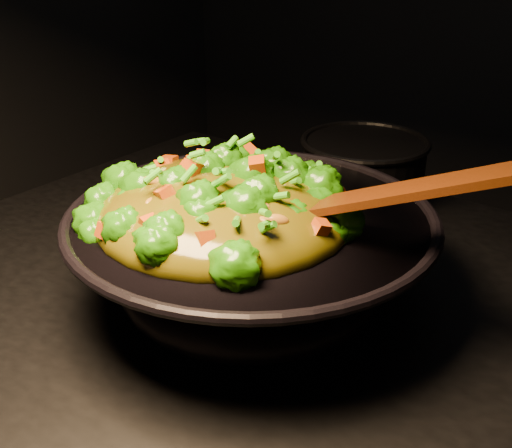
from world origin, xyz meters
The scene contains 4 objects.
wok centered at (-0.02, -0.06, 0.96)m, with size 0.46×0.46×0.13m, color black, non-canonical shape.
stir_fry centered at (-0.05, -0.09, 1.09)m, with size 0.33×0.33×0.11m, color #246D07, non-canonical shape.
spatula centered at (0.13, -0.05, 1.09)m, with size 0.35×0.05×0.01m, color #311604.
back_pot centered at (-0.07, 0.32, 0.96)m, with size 0.21×0.21×0.12m, color black.
Camera 1 is at (0.43, -0.64, 1.38)m, focal length 45.00 mm.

